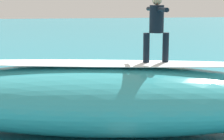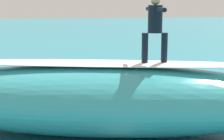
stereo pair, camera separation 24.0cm
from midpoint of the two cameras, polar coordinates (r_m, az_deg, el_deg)
name	(u,v)px [view 1 (the left image)]	position (r m, az deg, el deg)	size (l,w,h in m)	color
ground_plane	(80,109)	(10.89, -5.65, -6.05)	(120.00, 120.00, 0.00)	teal
wave_crest	(100,99)	(8.80, -2.63, -4.49)	(9.81, 2.79, 1.63)	teal
wave_foam_lip	(100,63)	(8.62, -2.68, 1.02)	(8.34, 0.98, 0.08)	white
surfboard_riding	(156,64)	(8.59, 5.94, 0.91)	(2.25, 0.52, 0.07)	yellow
surfer_riding	(157,24)	(8.49, 6.06, 7.05)	(0.61, 1.44, 1.52)	black
surfboard_paddling	(80,100)	(11.72, -5.55, -4.64)	(2.32, 0.56, 0.08)	#E0563D
surfer_paddling	(82,94)	(11.78, -5.19, -3.71)	(1.26, 1.36, 0.30)	black
foam_patch_mid	(143,108)	(10.74, 4.16, -5.87)	(0.96, 0.61, 0.15)	white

